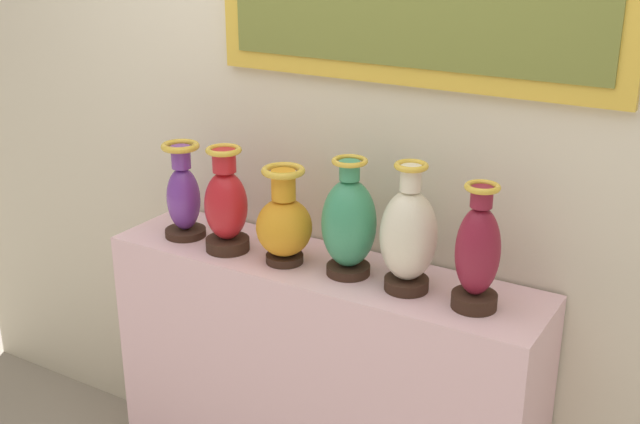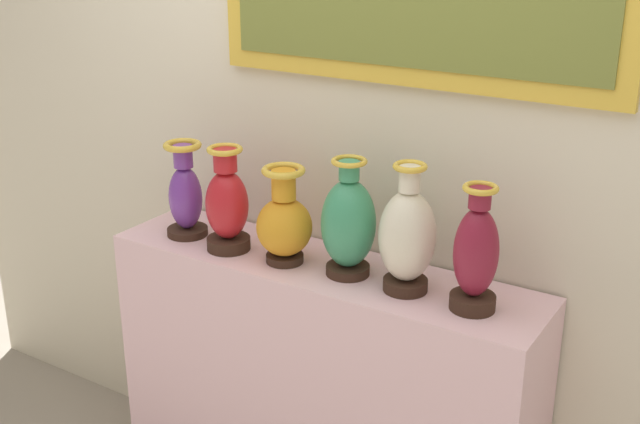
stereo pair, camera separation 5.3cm
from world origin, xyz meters
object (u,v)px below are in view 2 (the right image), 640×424
object	(u,v)px
vase_burgundy	(476,255)
vase_ivory	(407,237)
vase_violet	(185,194)
vase_crimson	(227,205)
vase_jade	(348,224)
vase_amber	(284,222)

from	to	relation	value
vase_burgundy	vase_ivory	bearing A→B (deg)	178.11
vase_violet	vase_crimson	bearing A→B (deg)	-6.47
vase_violet	vase_crimson	distance (m)	0.21
vase_violet	vase_ivory	xyz separation A→B (m)	(0.88, 0.01, 0.02)
vase_violet	vase_jade	world-z (taller)	vase_jade
vase_violet	vase_ivory	size ratio (longest dim) A/B	0.85
vase_violet	vase_amber	world-z (taller)	vase_violet
vase_crimson	vase_burgundy	distance (m)	0.89
vase_amber	vase_crimson	bearing A→B (deg)	-176.64
vase_jade	vase_burgundy	distance (m)	0.44
vase_crimson	vase_jade	xyz separation A→B (m)	(0.46, 0.04, 0.01)
vase_violet	vase_burgundy	xyz separation A→B (m)	(1.10, 0.00, 0.02)
vase_ivory	vase_violet	bearing A→B (deg)	-179.28
vase_amber	vase_burgundy	distance (m)	0.66
vase_crimson	vase_ivory	size ratio (longest dim) A/B	0.90
vase_crimson	vase_amber	size ratio (longest dim) A/B	1.11
vase_crimson	vase_burgundy	xyz separation A→B (m)	(0.89, 0.03, 0.01)
vase_ivory	vase_burgundy	size ratio (longest dim) A/B	1.06
vase_amber	vase_burgundy	size ratio (longest dim) A/B	0.86
vase_amber	vase_ivory	size ratio (longest dim) A/B	0.81
vase_crimson	vase_amber	distance (m)	0.23
vase_jade	vase_ivory	distance (m)	0.21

